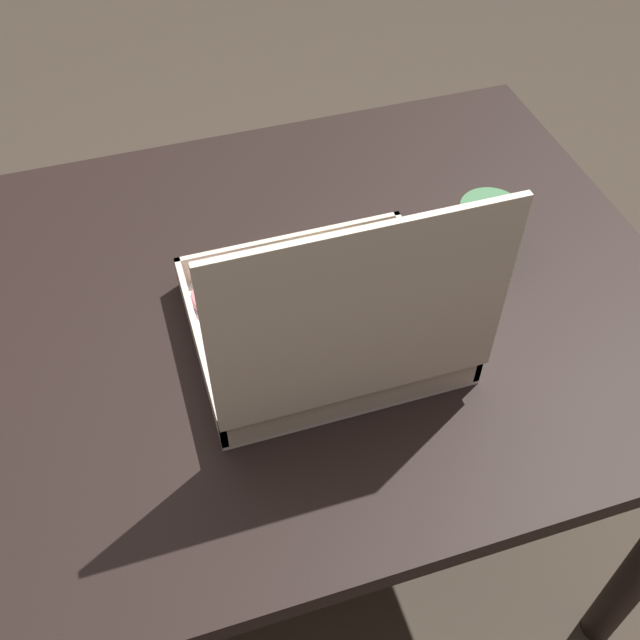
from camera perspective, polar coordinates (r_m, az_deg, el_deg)
ground_plane at (r=1.60m, az=-1.38°, el=-15.83°), size 8.00×8.00×0.00m
dining_table at (r=1.09m, az=-1.95°, el=-2.09°), size 1.04×0.80×0.70m
donut_box at (r=0.91m, az=0.67°, el=-0.21°), size 0.32×0.29×0.30m
coffee_mug at (r=1.07m, az=12.57°, el=6.76°), size 0.08×0.08×0.08m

